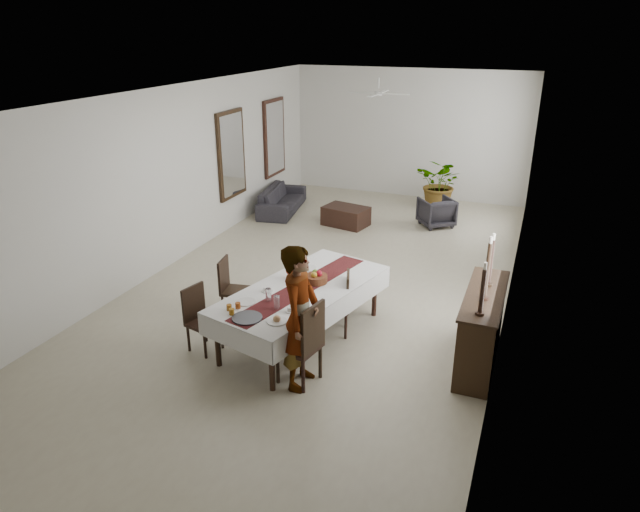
# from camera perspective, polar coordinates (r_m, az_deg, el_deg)

# --- Properties ---
(floor) EXTENTS (6.00, 12.00, 0.00)m
(floor) POSITION_cam_1_polar(r_m,az_deg,el_deg) (9.85, 0.35, -2.92)
(floor) COLOR #B5AC90
(floor) RESTS_ON ground
(ceiling) EXTENTS (6.00, 12.00, 0.02)m
(ceiling) POSITION_cam_1_polar(r_m,az_deg,el_deg) (8.97, 0.40, 15.91)
(ceiling) COLOR white
(ceiling) RESTS_ON wall_back
(wall_back) EXTENTS (6.00, 0.02, 3.20)m
(wall_back) POSITION_cam_1_polar(r_m,az_deg,el_deg) (14.90, 8.89, 11.96)
(wall_back) COLOR silver
(wall_back) RESTS_ON floor
(wall_front) EXTENTS (6.00, 0.02, 3.20)m
(wall_front) POSITION_cam_1_polar(r_m,az_deg,el_deg) (4.73, -27.68, -13.86)
(wall_front) COLOR silver
(wall_front) RESTS_ON floor
(wall_left) EXTENTS (0.02, 12.00, 3.20)m
(wall_left) POSITION_cam_1_polar(r_m,az_deg,el_deg) (10.70, -14.93, 7.48)
(wall_left) COLOR silver
(wall_left) RESTS_ON floor
(wall_right) EXTENTS (0.02, 12.00, 3.20)m
(wall_right) POSITION_cam_1_polar(r_m,az_deg,el_deg) (8.72, 19.15, 3.71)
(wall_right) COLOR silver
(wall_right) RESTS_ON floor
(dining_table_top) EXTENTS (1.66, 2.71, 0.05)m
(dining_table_top) POSITION_cam_1_polar(r_m,az_deg,el_deg) (7.91, -1.82, -3.43)
(dining_table_top) COLOR black
(dining_table_top) RESTS_ON table_leg_fl
(table_leg_fl) EXTENTS (0.09, 0.09, 0.74)m
(table_leg_fl) POSITION_cam_1_polar(r_m,az_deg,el_deg) (7.59, -10.22, -8.35)
(table_leg_fl) COLOR black
(table_leg_fl) RESTS_ON floor
(table_leg_fr) EXTENTS (0.09, 0.09, 0.74)m
(table_leg_fr) POSITION_cam_1_polar(r_m,az_deg,el_deg) (7.03, -4.84, -10.73)
(table_leg_fr) COLOR black
(table_leg_fr) RESTS_ON floor
(table_leg_bl) EXTENTS (0.09, 0.09, 0.74)m
(table_leg_bl) POSITION_cam_1_polar(r_m,az_deg,el_deg) (9.20, 0.52, -2.30)
(table_leg_bl) COLOR black
(table_leg_bl) RESTS_ON floor
(table_leg_br) EXTENTS (0.09, 0.09, 0.74)m
(table_leg_br) POSITION_cam_1_polar(r_m,az_deg,el_deg) (8.74, 5.47, -3.78)
(table_leg_br) COLOR black
(table_leg_br) RESTS_ON floor
(tablecloth_top) EXTENTS (1.89, 2.94, 0.01)m
(tablecloth_top) POSITION_cam_1_polar(r_m,az_deg,el_deg) (7.89, -1.82, -3.23)
(tablecloth_top) COLOR silver
(tablecloth_top) RESTS_ON dining_table_top
(tablecloth_drape_left) EXTENTS (0.70, 2.63, 0.32)m
(tablecloth_drape_left) POSITION_cam_1_polar(r_m,az_deg,el_deg) (8.32, -5.17, -3.09)
(tablecloth_drape_left) COLOR white
(tablecloth_drape_left) RESTS_ON dining_table_top
(tablecloth_drape_right) EXTENTS (0.70, 2.63, 0.32)m
(tablecloth_drape_right) POSITION_cam_1_polar(r_m,az_deg,el_deg) (7.64, 1.87, -5.43)
(tablecloth_drape_right) COLOR silver
(tablecloth_drape_right) RESTS_ON dining_table_top
(tablecloth_drape_near) EXTENTS (1.21, 0.33, 0.32)m
(tablecloth_drape_near) POSITION_cam_1_polar(r_m,az_deg,el_deg) (7.07, -8.61, -8.12)
(tablecloth_drape_near) COLOR silver
(tablecloth_drape_near) RESTS_ON dining_table_top
(tablecloth_drape_far) EXTENTS (1.21, 0.33, 0.32)m
(tablecloth_drape_far) POSITION_cam_1_polar(r_m,az_deg,el_deg) (8.97, 3.50, -1.10)
(tablecloth_drape_far) COLOR white
(tablecloth_drape_far) RESTS_ON dining_table_top
(table_runner) EXTENTS (1.02, 2.64, 0.00)m
(table_runner) POSITION_cam_1_polar(r_m,az_deg,el_deg) (7.89, -1.82, -3.17)
(table_runner) COLOR maroon
(table_runner) RESTS_ON tablecloth_top
(red_pitcher) EXTENTS (0.19, 0.19, 0.21)m
(red_pitcher) POSITION_cam_1_polar(r_m,az_deg,el_deg) (8.11, -2.62, -1.65)
(red_pitcher) COLOR maroon
(red_pitcher) RESTS_ON tablecloth_top
(pitcher_handle) EXTENTS (0.13, 0.05, 0.13)m
(pitcher_handle) POSITION_cam_1_polar(r_m,az_deg,el_deg) (8.16, -3.11, -1.50)
(pitcher_handle) COLOR maroon
(pitcher_handle) RESTS_ON red_pitcher
(wine_glass_near) EXTENTS (0.07, 0.07, 0.18)m
(wine_glass_near) POSITION_cam_1_polar(r_m,az_deg,el_deg) (7.30, -4.35, -4.65)
(wine_glass_near) COLOR white
(wine_glass_near) RESTS_ON tablecloth_top
(wine_glass_mid) EXTENTS (0.07, 0.07, 0.18)m
(wine_glass_mid) POSITION_cam_1_polar(r_m,az_deg,el_deg) (7.51, -5.18, -3.88)
(wine_glass_mid) COLOR white
(wine_glass_mid) RESTS_ON tablecloth_top
(teacup_right) EXTENTS (0.09, 0.09, 0.06)m
(teacup_right) POSITION_cam_1_polar(r_m,az_deg,el_deg) (7.26, -2.92, -5.32)
(teacup_right) COLOR silver
(teacup_right) RESTS_ON saucer_right
(saucer_right) EXTENTS (0.16, 0.16, 0.01)m
(saucer_right) POSITION_cam_1_polar(r_m,az_deg,el_deg) (7.27, -2.91, -5.49)
(saucer_right) COLOR white
(saucer_right) RESTS_ON tablecloth_top
(teacup_left) EXTENTS (0.09, 0.09, 0.06)m
(teacup_left) POSITION_cam_1_polar(r_m,az_deg,el_deg) (7.81, -5.32, -3.31)
(teacup_left) COLOR white
(teacup_left) RESTS_ON saucer_left
(saucer_left) EXTENTS (0.16, 0.16, 0.01)m
(saucer_left) POSITION_cam_1_polar(r_m,az_deg,el_deg) (7.82, -5.32, -3.48)
(saucer_left) COLOR silver
(saucer_left) RESTS_ON tablecloth_top
(plate_near_right) EXTENTS (0.25, 0.25, 0.02)m
(plate_near_right) POSITION_cam_1_polar(r_m,az_deg,el_deg) (7.04, -4.33, -6.51)
(plate_near_right) COLOR silver
(plate_near_right) RESTS_ON tablecloth_top
(bread_near_right) EXTENTS (0.09, 0.09, 0.09)m
(bread_near_right) POSITION_cam_1_polar(r_m,az_deg,el_deg) (7.02, -4.34, -6.30)
(bread_near_right) COLOR tan
(bread_near_right) RESTS_ON plate_near_right
(plate_near_left) EXTENTS (0.25, 0.25, 0.02)m
(plate_near_left) POSITION_cam_1_polar(r_m,az_deg,el_deg) (7.54, -7.43, -4.58)
(plate_near_left) COLOR silver
(plate_near_left) RESTS_ON tablecloth_top
(plate_far_left) EXTENTS (0.25, 0.25, 0.02)m
(plate_far_left) POSITION_cam_1_polar(r_m,az_deg,el_deg) (8.49, -1.22, -1.21)
(plate_far_left) COLOR silver
(plate_far_left) RESTS_ON tablecloth_top
(serving_tray) EXTENTS (0.38, 0.38, 0.02)m
(serving_tray) POSITION_cam_1_polar(r_m,az_deg,el_deg) (7.14, -7.30, -6.16)
(serving_tray) COLOR #393A3E
(serving_tray) RESTS_ON tablecloth_top
(jam_jar_a) EXTENTS (0.07, 0.07, 0.08)m
(jam_jar_a) POSITION_cam_1_polar(r_m,az_deg,el_deg) (7.25, -8.83, -5.52)
(jam_jar_a) COLOR #9A6316
(jam_jar_a) RESTS_ON tablecloth_top
(jam_jar_b) EXTENTS (0.07, 0.07, 0.08)m
(jam_jar_b) POSITION_cam_1_polar(r_m,az_deg,el_deg) (7.36, -9.07, -5.10)
(jam_jar_b) COLOR #8C5014
(jam_jar_b) RESTS_ON tablecloth_top
(jam_jar_c) EXTENTS (0.07, 0.07, 0.08)m
(jam_jar_c) POSITION_cam_1_polar(r_m,az_deg,el_deg) (7.39, -8.21, -4.92)
(jam_jar_c) COLOR #934315
(jam_jar_c) RESTS_ON tablecloth_top
(fruit_basket) EXTENTS (0.32, 0.32, 0.11)m
(fruit_basket) POSITION_cam_1_polar(r_m,az_deg,el_deg) (8.03, -0.38, -2.29)
(fruit_basket) COLOR brown
(fruit_basket) RESTS_ON tablecloth_top
(fruit_red) EXTENTS (0.09, 0.09, 0.09)m
(fruit_red) POSITION_cam_1_polar(r_m,az_deg,el_deg) (7.99, -0.10, -1.78)
(fruit_red) COLOR #A81020
(fruit_red) RESTS_ON fruit_basket
(fruit_green) EXTENTS (0.08, 0.08, 0.08)m
(fruit_green) POSITION_cam_1_polar(r_m,az_deg,el_deg) (8.04, -0.48, -1.63)
(fruit_green) COLOR olive
(fruit_green) RESTS_ON fruit_basket
(fruit_yellow) EXTENTS (0.09, 0.09, 0.09)m
(fruit_yellow) POSITION_cam_1_polar(r_m,az_deg,el_deg) (7.96, -0.60, -1.90)
(fruit_yellow) COLOR #C08D21
(fruit_yellow) RESTS_ON fruit_basket
(chair_right_near_seat) EXTENTS (0.55, 0.55, 0.05)m
(chair_right_near_seat) POSITION_cam_1_polar(r_m,az_deg,el_deg) (7.13, -2.13, -9.02)
(chair_right_near_seat) COLOR black
(chair_right_near_seat) RESTS_ON chair_right_near_leg_fl
(chair_right_near_leg_fl) EXTENTS (0.06, 0.06, 0.46)m
(chair_right_near_leg_fl) POSITION_cam_1_polar(r_m,az_deg,el_deg) (7.04, -1.69, -11.94)
(chair_right_near_leg_fl) COLOR black
(chair_right_near_leg_fl) RESTS_ON floor
(chair_right_near_leg_fr) EXTENTS (0.06, 0.06, 0.46)m
(chair_right_near_leg_fr) POSITION_cam_1_polar(r_m,az_deg,el_deg) (7.31, 0.02, -10.53)
(chair_right_near_leg_fr) COLOR black
(chair_right_near_leg_fr) RESTS_ON floor
(chair_right_near_leg_bl) EXTENTS (0.06, 0.06, 0.46)m
(chair_right_near_leg_bl) POSITION_cam_1_polar(r_m,az_deg,el_deg) (7.23, -4.25, -10.99)
(chair_right_near_leg_bl) COLOR black
(chair_right_near_leg_bl) RESTS_ON floor
(chair_right_near_leg_br) EXTENTS (0.06, 0.06, 0.46)m
(chair_right_near_leg_br) POSITION_cam_1_polar(r_m,az_deg,el_deg) (7.49, -2.47, -9.66)
(chair_right_near_leg_br) COLOR black
(chair_right_near_leg_br) RESTS_ON floor
(chair_right_near_back) EXTENTS (0.13, 0.47, 0.60)m
(chair_right_near_back) POSITION_cam_1_polar(r_m,az_deg,el_deg) (6.87, -0.69, -7.25)
(chair_right_near_back) COLOR black
(chair_right_near_back) RESTS_ON chair_right_near_seat
(chair_right_far_seat) EXTENTS (0.50, 0.50, 0.05)m
(chair_right_far_seat) POSITION_cam_1_polar(r_m,az_deg,el_deg) (8.20, 1.49, -5.11)
(chair_right_far_seat) COLOR black
(chair_right_far_seat) RESTS_ON chair_right_far_leg_fl
(chair_right_far_leg_fl) EXTENTS (0.05, 0.05, 0.40)m
(chair_right_far_leg_fl) POSITION_cam_1_polar(r_m,az_deg,el_deg) (8.16, 2.59, -7.05)
(chair_right_far_leg_fl) COLOR black
(chair_right_far_leg_fl) RESTS_ON floor
(chair_right_far_leg_fr) EXTENTS (0.05, 0.05, 0.40)m
(chair_right_far_leg_fr) POSITION_cam_1_polar(r_m,az_deg,el_deg) (8.45, 2.64, -5.97)
(chair_right_far_leg_fr) COLOR black
(chair_right_far_leg_fr) RESTS_ON floor
(chair_right_far_leg_bl) EXTENTS (0.05, 0.05, 0.40)m
(chair_right_far_leg_bl) POSITION_cam_1_polar(r_m,az_deg,el_deg) (8.17, 0.27, -6.99)
(chair_right_far_leg_bl) COLOR black
(chair_right_far_leg_bl) RESTS_ON floor
(chair_right_far_leg_br) EXTENTS (0.05, 0.05, 0.40)m
(chair_right_far_leg_br) POSITION_cam_1_polar(r_m,az_deg,el_deg) (8.46, 0.41, -5.91)
(chair_right_far_leg_br) COLOR black
(chair_right_far_leg_br) RESTS_ON floor
(chair_right_far_back) EXTENTS (0.16, 0.39, 0.51)m
(chair_right_far_back) POSITION_cam_1_polar(r_m,az_deg,el_deg) (8.08, 2.80, -3.43)
(chair_right_far_back) COLOR black
(chair_right_far_back) RESTS_ON chair_right_far_seat
(chair_left_near_seat) EXTENTS (0.47, 0.47, 0.04)m
(chair_left_near_seat) POSITION_cam_1_polar(r_m,az_deg,el_deg) (7.96, -11.51, -6.62)
(chair_left_near_seat) COLOR black
(chair_left_near_seat) RESTS_ON chair_left_near_leg_fl
(chair_left_near_leg_fl) EXTENTS (0.05, 0.05, 0.39)m
(chair_left_near_leg_fl) POSITION_cam_1_polar(r_m,az_deg,el_deg) (8.26, -11.38, -7.18)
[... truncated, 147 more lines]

